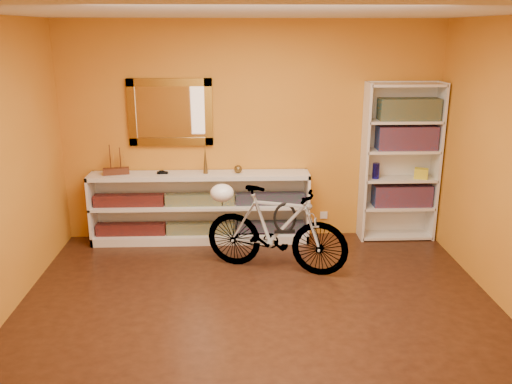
{
  "coord_description": "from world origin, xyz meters",
  "views": [
    {
      "loc": [
        -0.2,
        -4.34,
        2.47
      ],
      "look_at": [
        0.0,
        0.7,
        0.95
      ],
      "focal_mm": 37.79,
      "sensor_mm": 36.0,
      "label": 1
    }
  ],
  "objects_px": {
    "console_unit": "(200,208)",
    "helmet": "(222,193)",
    "bookcase": "(400,163)",
    "bicycle": "(276,229)"
  },
  "relations": [
    {
      "from": "console_unit",
      "to": "bookcase",
      "type": "relative_size",
      "value": 1.37
    },
    {
      "from": "console_unit",
      "to": "helmet",
      "type": "height_order",
      "value": "helmet"
    },
    {
      "from": "console_unit",
      "to": "bicycle",
      "type": "xyz_separation_m",
      "value": [
        0.85,
        -0.87,
        0.04
      ]
    },
    {
      "from": "console_unit",
      "to": "bicycle",
      "type": "height_order",
      "value": "bicycle"
    },
    {
      "from": "bookcase",
      "to": "helmet",
      "type": "distance_m",
      "value": 2.23
    },
    {
      "from": "bookcase",
      "to": "helmet",
      "type": "xyz_separation_m",
      "value": [
        -2.12,
        -0.7,
        -0.14
      ]
    },
    {
      "from": "bookcase",
      "to": "bicycle",
      "type": "relative_size",
      "value": 1.21
    },
    {
      "from": "console_unit",
      "to": "helmet",
      "type": "relative_size",
      "value": 10.24
    },
    {
      "from": "console_unit",
      "to": "bookcase",
      "type": "xyz_separation_m",
      "value": [
        2.4,
        0.03,
        0.52
      ]
    },
    {
      "from": "helmet",
      "to": "bicycle",
      "type": "bearing_deg",
      "value": -18.95
    }
  ]
}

